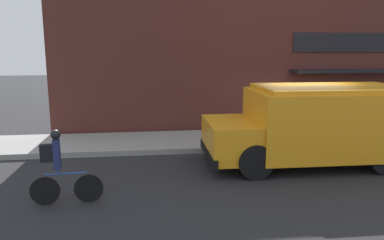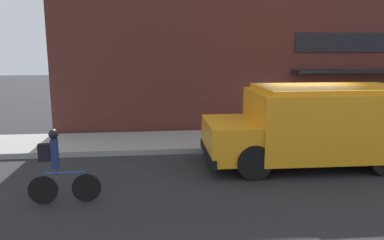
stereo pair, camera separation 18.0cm
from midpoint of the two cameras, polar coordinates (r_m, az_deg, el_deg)
name	(u,v)px [view 2 (the right image)]	position (r m, az deg, el deg)	size (l,w,h in m)	color
ground_plane	(300,151)	(12.41, 16.53, -4.49)	(70.00, 70.00, 0.00)	#232326
sidewalk	(286,138)	(13.53, 14.49, -2.73)	(28.00, 2.55, 0.17)	gray
storefront	(278,55)	(14.54, 13.34, 9.60)	(16.45, 1.01, 5.88)	#4C231E
school_bus	(316,124)	(10.84, 18.81, -0.57)	(5.56, 2.90, 2.19)	orange
cyclist	(57,167)	(8.24, -19.23, -6.82)	(1.48, 0.21, 1.59)	black
trash_bin	(253,125)	(13.00, 9.62, -0.73)	(0.51, 0.51, 0.87)	#38383D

